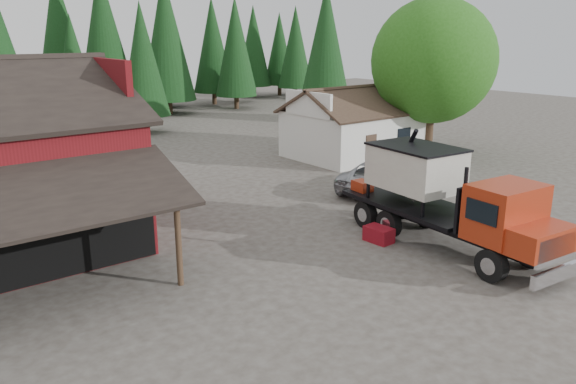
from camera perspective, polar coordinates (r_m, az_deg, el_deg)
ground at (r=20.42m, az=6.18°, el=-7.16°), size 120.00×120.00×0.00m
farmhouse at (r=37.71m, az=6.71°, el=6.19°), size 8.60×6.42×4.65m
deciduous_tree at (r=38.25m, az=14.58°, el=12.33°), size 8.00×8.00×10.20m
conifer_backdrop at (r=57.46m, az=-24.59°, el=6.51°), size 76.00×16.00×16.00m
near_pine_b at (r=47.47m, az=-14.55°, el=12.91°), size 3.96×3.96×10.40m
near_pine_c at (r=52.83m, az=3.85°, el=14.72°), size 4.84×4.84×12.40m
feed_truck at (r=22.04m, az=15.69°, el=-0.45°), size 3.39×9.62×4.25m
silver_car at (r=29.51m, az=9.48°, el=1.67°), size 6.41×4.32×1.63m
equip_box at (r=22.46m, az=9.21°, el=-4.28°), size 0.75×1.13×0.60m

